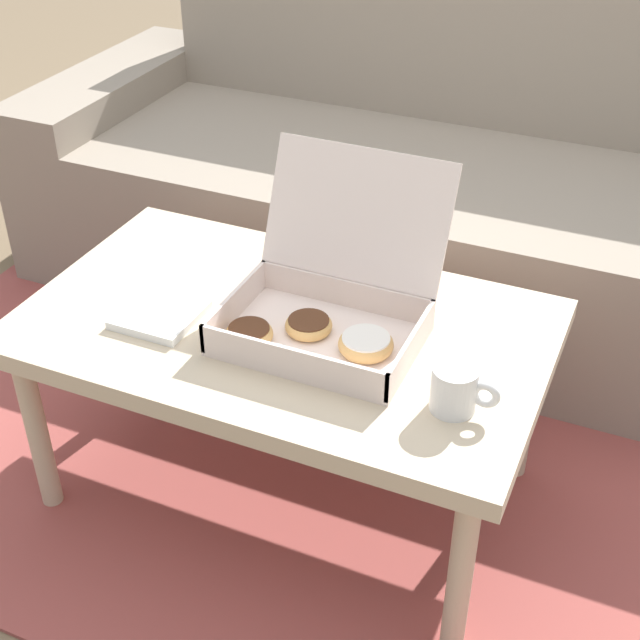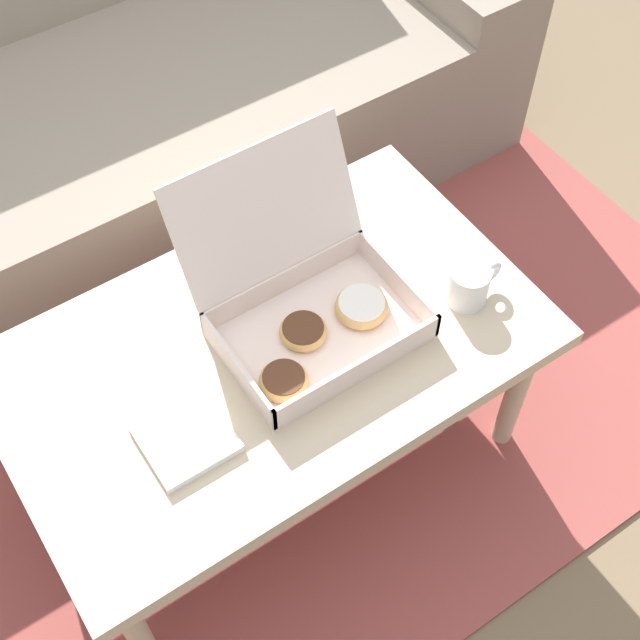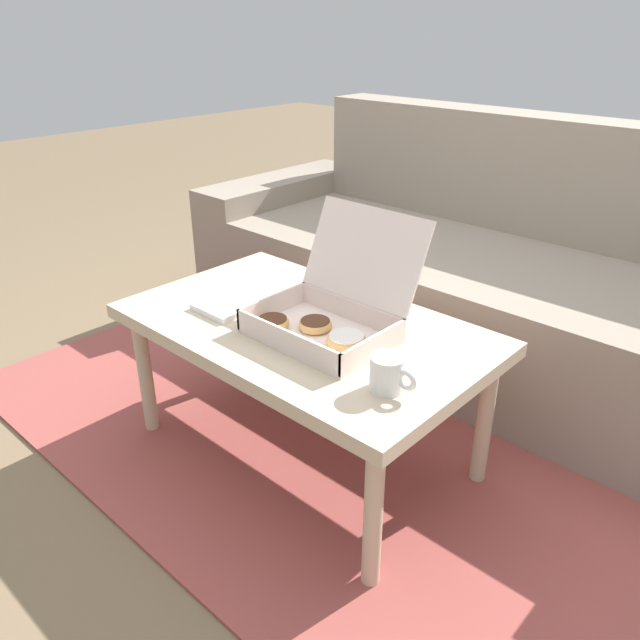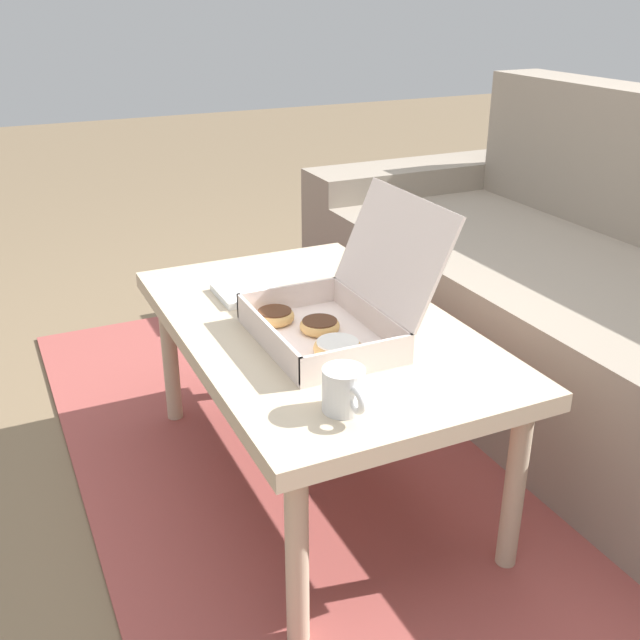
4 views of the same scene
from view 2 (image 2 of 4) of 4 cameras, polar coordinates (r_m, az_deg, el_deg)
name	(u,v)px [view 2 (image 2 of 4)]	position (r m, az deg, el deg)	size (l,w,h in m)	color
ground_plane	(253,420)	(2.11, -4.28, -6.39)	(12.00, 12.00, 0.00)	#756047
area_rug	(191,332)	(2.25, -8.27, -0.74)	(2.38, 1.94, 0.01)	#994742
couch	(74,122)	(2.39, -15.45, 12.09)	(2.26, 0.87, 0.88)	gray
coffee_table	(271,359)	(1.71, -3.17, -2.50)	(1.02, 0.62, 0.45)	#C6B293
pastry_box	(308,303)	(1.65, -0.77, 1.06)	(0.37, 0.36, 0.30)	silver
coffee_mug	(470,284)	(1.73, 9.55, 2.26)	(0.12, 0.08, 0.08)	white
napkin_stack	(186,438)	(1.58, -8.59, -7.45)	(0.15, 0.15, 0.02)	white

